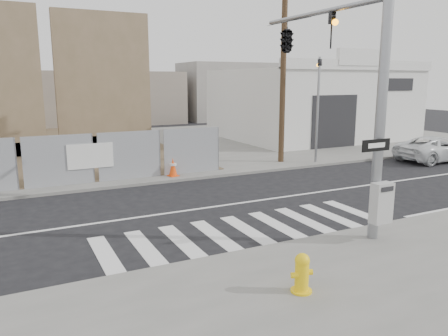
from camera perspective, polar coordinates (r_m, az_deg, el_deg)
name	(u,v)px	position (r m, az deg, el deg)	size (l,w,h in m)	color
ground	(210,207)	(14.73, -1.80, -5.16)	(100.00, 100.00, 0.00)	black
sidewalk_far	(116,148)	(27.79, -13.96, 2.50)	(50.00, 20.00, 0.12)	slate
signal_pole	(314,60)	(13.67, 11.65, 13.61)	(0.96, 5.87, 7.00)	gray
far_signal_pole	(318,95)	(22.30, 12.20, 9.31)	(0.16, 0.20, 5.60)	gray
concrete_wall_right	(104,94)	(27.47, -15.37, 9.29)	(5.50, 1.30, 8.00)	brown
auto_shop	(311,104)	(32.61, 11.24, 8.26)	(12.00, 10.20, 5.95)	silver
utility_pole_right	(283,59)	(22.15, 7.77, 13.90)	(1.60, 0.28, 10.00)	#4B3623
fire_hydrant	(302,273)	(8.87, 10.13, -13.34)	(0.56, 0.56, 0.80)	yellow
suv	(437,149)	(25.66, 26.06, 2.30)	(2.17, 4.70, 1.31)	white
traffic_cone_d	(173,167)	(18.96, -6.68, 0.10)	(0.49, 0.49, 0.80)	#F6470C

